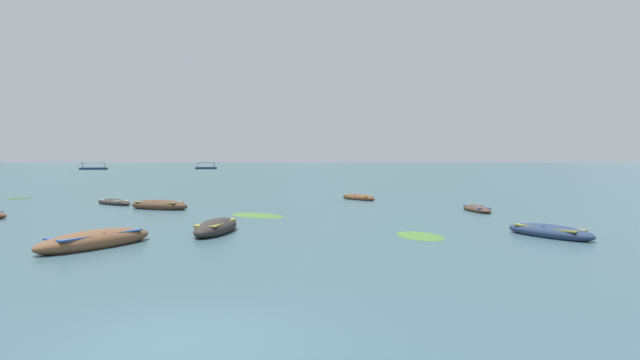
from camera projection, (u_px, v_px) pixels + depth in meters
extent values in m
plane|color=#385660|center=(324.00, 162.00, 1506.48)|extent=(6000.00, 6000.00, 0.00)
cone|color=#56665B|center=(184.00, 90.00, 2118.61)|extent=(1536.48, 1536.48, 606.87)
cone|color=#4C5B56|center=(403.00, 103.00, 2191.90)|extent=(1660.26, 1660.26, 512.09)
ellipsoid|color=#4C3323|center=(159.00, 206.00, 29.06)|extent=(4.00, 2.49, 0.68)
cube|color=olive|center=(159.00, 202.00, 29.05)|extent=(2.88, 1.79, 0.05)
cube|color=#4C3323|center=(159.00, 201.00, 29.05)|extent=(0.37, 0.85, 0.04)
ellipsoid|color=brown|center=(96.00, 241.00, 16.23)|extent=(3.14, 4.23, 0.69)
cube|color=#28519E|center=(96.00, 234.00, 16.22)|extent=(2.26, 3.04, 0.05)
cube|color=brown|center=(96.00, 233.00, 16.22)|extent=(0.79, 0.49, 0.04)
ellipsoid|color=navy|center=(549.00, 232.00, 18.44)|extent=(2.75, 3.51, 0.57)
cube|color=olive|center=(549.00, 227.00, 18.43)|extent=(1.98, 2.53, 0.05)
cube|color=navy|center=(549.00, 226.00, 18.43)|extent=(0.69, 0.46, 0.04)
ellipsoid|color=#4C3323|center=(477.00, 209.00, 27.82)|extent=(1.27, 3.19, 0.42)
cube|color=#28519E|center=(477.00, 207.00, 27.82)|extent=(0.92, 2.30, 0.05)
cube|color=#4C3323|center=(477.00, 206.00, 27.82)|extent=(0.64, 0.15, 0.04)
ellipsoid|color=brown|center=(358.00, 198.00, 36.21)|extent=(2.78, 3.12, 0.50)
cube|color=orange|center=(358.00, 196.00, 36.20)|extent=(2.00, 2.25, 0.05)
cube|color=brown|center=(358.00, 195.00, 36.20)|extent=(0.55, 0.47, 0.04)
ellipsoid|color=#2D2826|center=(216.00, 228.00, 19.42)|extent=(1.61, 3.80, 0.68)
cube|color=olive|center=(216.00, 222.00, 19.41)|extent=(1.16, 2.74, 0.05)
cube|color=#2D2826|center=(216.00, 221.00, 19.41)|extent=(0.80, 0.18, 0.04)
ellipsoid|color=#2D2826|center=(114.00, 202.00, 32.20)|extent=(3.38, 2.91, 0.45)
cube|color=#B7B2A3|center=(114.00, 200.00, 32.20)|extent=(2.43, 2.09, 0.05)
cube|color=#2D2826|center=(114.00, 199.00, 32.20)|extent=(0.46, 0.56, 0.04)
cube|color=navy|center=(206.00, 168.00, 178.85)|extent=(7.89, 4.73, 0.90)
cylinder|color=#4C4742|center=(198.00, 165.00, 177.03)|extent=(0.10, 0.10, 1.80)
cylinder|color=#4C4742|center=(198.00, 165.00, 179.01)|extent=(0.10, 0.10, 1.80)
cylinder|color=#4C4742|center=(214.00, 165.00, 178.60)|extent=(0.10, 0.10, 1.80)
cylinder|color=#4C4742|center=(214.00, 165.00, 180.58)|extent=(0.10, 0.10, 1.80)
cube|color=#334C75|center=(206.00, 163.00, 178.77)|extent=(6.62, 3.97, 0.12)
cube|color=navy|center=(94.00, 169.00, 165.87)|extent=(9.21, 6.33, 0.90)
cylinder|color=#4C4742|center=(82.00, 166.00, 163.45)|extent=(0.10, 0.10, 1.80)
cylinder|color=#4C4742|center=(83.00, 165.00, 165.75)|extent=(0.10, 0.10, 1.80)
cylinder|color=#4C4742|center=(104.00, 165.00, 165.91)|extent=(0.10, 0.10, 1.80)
cylinder|color=#4C4742|center=(104.00, 165.00, 168.21)|extent=(0.10, 0.10, 1.80)
cube|color=#9E998E|center=(94.00, 163.00, 165.79)|extent=(7.74, 5.32, 0.12)
ellipsoid|color=#2D5628|center=(19.00, 199.00, 37.21)|extent=(1.90, 2.02, 0.14)
ellipsoid|color=#477033|center=(257.00, 216.00, 25.59)|extent=(3.78, 3.58, 0.14)
ellipsoid|color=#477033|center=(420.00, 236.00, 18.56)|extent=(2.15, 2.81, 0.14)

